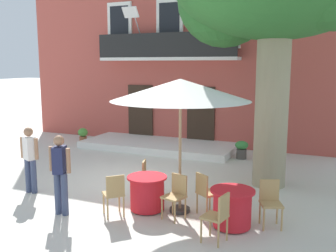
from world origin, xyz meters
TOP-DOWN VIEW (x-y plane):
  - ground_plane at (0.00, 0.00)m, footprint 120.00×120.00m
  - building_facade at (-0.98, 6.99)m, footprint 13.00×5.09m
  - entrance_step_platform at (-0.98, 3.86)m, footprint 5.72×2.27m
  - cafe_table_near_tree at (1.35, -1.77)m, footprint 0.86×0.86m
  - cafe_chair_near_tree_0 at (0.89, -2.36)m, footprint 0.57×0.57m
  - cafe_chair_near_tree_1 at (2.09, -1.92)m, footprint 0.50×0.50m
  - cafe_chair_near_tree_2 at (1.04, -1.08)m, footprint 0.50×0.50m
  - cafe_table_middle at (3.25, -1.91)m, footprint 0.86×0.86m
  - cafe_chair_middle_0 at (3.19, -2.66)m, footprint 0.47×0.47m
  - cafe_chair_middle_1 at (3.92, -1.55)m, footprint 0.52×0.52m
  - cafe_chair_middle_2 at (2.60, -1.54)m, footprint 0.56×0.56m
  - cafe_umbrella at (2.03, -1.57)m, footprint 2.90×2.90m
  - ground_planter_left at (-4.19, 3.61)m, footprint 0.39×0.39m
  - ground_planter_right at (2.23, 3.57)m, footprint 0.44×0.44m
  - pedestrian_near_entrance at (-1.79, -1.87)m, footprint 0.53×0.34m
  - pedestrian_mid_plaza at (-0.20, -2.70)m, footprint 0.53×0.40m

SIDE VIEW (x-z plane):
  - ground_plane at x=0.00m, z-range 0.00..0.00m
  - entrance_step_platform at x=-0.98m, z-range 0.00..0.25m
  - ground_planter_left at x=-4.19m, z-range 0.04..0.65m
  - ground_planter_right at x=2.23m, z-range 0.04..0.65m
  - cafe_table_near_tree at x=1.35m, z-range 0.01..0.77m
  - cafe_table_middle at x=3.25m, z-range 0.01..0.77m
  - cafe_chair_near_tree_0 at x=0.89m, z-range 0.07..0.98m
  - cafe_chair_near_tree_1 at x=2.09m, z-range 0.07..0.98m
  - cafe_chair_near_tree_2 at x=1.04m, z-range 0.07..0.98m
  - cafe_chair_middle_0 at x=3.19m, z-range 0.07..0.98m
  - cafe_chair_middle_1 at x=3.92m, z-range 0.07..0.98m
  - cafe_chair_middle_2 at x=2.60m, z-range 0.07..0.98m
  - pedestrian_near_entrance at x=-1.79m, z-range 0.11..1.74m
  - pedestrian_mid_plaza at x=-0.20m, z-range 0.11..1.81m
  - cafe_umbrella at x=2.03m, z-range 1.19..4.04m
  - building_facade at x=-0.98m, z-range 0.00..7.50m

